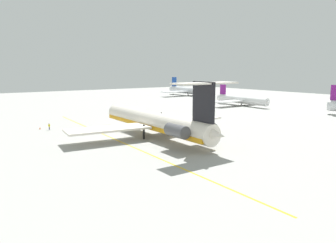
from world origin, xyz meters
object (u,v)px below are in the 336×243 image
Objects in this scene: safety_cone_nose at (40,128)px; ground_crew_near_nose at (49,126)px; airliner_mid_left at (243,100)px; main_jetliner at (156,122)px; airliner_far_left at (189,90)px; ground_crew_near_tail at (161,114)px; ground_crew_portside at (158,115)px.

ground_crew_near_nose is at bearing 33.66° from safety_cone_nose.
main_jetliner is at bearing -62.26° from airliner_mid_left.
ground_crew_near_nose is (9.40, -81.00, -1.38)m from airliner_mid_left.
airliner_far_left is 113.17m from ground_crew_near_nose.
airliner_far_left is 19.10× the size of ground_crew_near_tail.
safety_cone_nose is at bearing -18.97° from ground_crew_near_tail.
ground_crew_near_tail reaches higher than ground_crew_near_nose.
ground_crew_near_nose is 3.11m from safety_cone_nose.
main_jetliner is 114.60m from airliner_far_left.
ground_crew_portside is (-21.90, 14.75, -2.40)m from main_jetliner.
main_jetliner reaches higher than safety_cone_nose.
ground_crew_near_tail is at bearing -35.80° from main_jetliner.
main_jetliner is at bearing -109.30° from ground_crew_near_nose.
ground_crew_near_tail reaches higher than ground_crew_portside.
main_jetliner is 26.51m from ground_crew_portside.
ground_crew_near_tail is (-1.36, 34.67, 0.06)m from ground_crew_near_nose.
ground_crew_near_tail is at bearing 82.67° from ground_crew_portside.
airliner_far_left reaches higher than airliner_mid_left.
airliner_mid_left is at bearing -13.68° from airliner_far_left.
airliner_far_left is at bearing -151.74° from ground_crew_near_tail.
airliner_mid_left is 16.34× the size of ground_crew_near_nose.
ground_crew_near_tail is 3.28× the size of safety_cone_nose.
airliner_far_left is 85.36m from ground_crew_near_tail.
ground_crew_near_tail is 36.36m from safety_cone_nose.
safety_cone_nose is (59.65, -96.22, -2.77)m from airliner_far_left.
ground_crew_portside is 33.94m from safety_cone_nose.
ground_crew_near_tail is at bearing -43.84° from airliner_far_left.
safety_cone_nose is (6.90, -82.66, -2.19)m from airliner_mid_left.
ground_crew_portside is (2.02, -2.55, -0.03)m from ground_crew_near_tail.
airliner_mid_left reaches higher than ground_crew_near_nose.
main_jetliner is 1.28× the size of airliner_far_left.
safety_cone_nose is at bearing 37.28° from main_jetliner.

